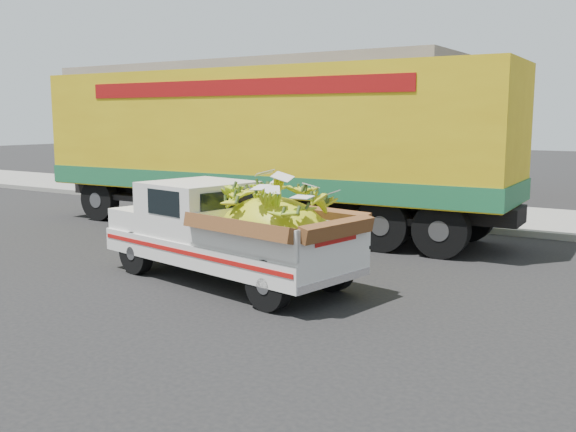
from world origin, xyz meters
The scene contains 6 objects.
ground centered at (0.00, 0.00, 0.00)m, with size 100.00×100.00×0.00m, color black.
curb centered at (0.00, 7.71, 0.07)m, with size 60.00×0.25×0.15m, color gray.
sidewalk centered at (0.00, 9.81, 0.07)m, with size 60.00×4.00×0.14m, color gray.
building_left centered at (-8.00, 15.71, 2.50)m, with size 18.00×6.00×5.00m, color gray.
pickup_truck centered at (2.22, 0.72, 0.87)m, with size 4.82×2.48×1.61m.
semi_trailer centered at (-0.46, 5.26, 2.12)m, with size 12.03×2.93×3.80m.
Camera 1 is at (8.27, -7.43, 2.68)m, focal length 40.00 mm.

